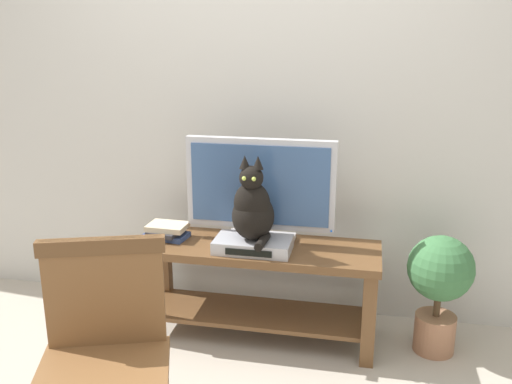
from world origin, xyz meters
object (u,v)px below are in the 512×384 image
at_px(wooden_chair, 104,348).
at_px(book_stack, 167,231).
at_px(media_box, 253,245).
at_px(cat, 253,209).
at_px(tv_stand, 258,274).
at_px(potted_plant, 439,282).
at_px(tv, 260,189).

distance_m(wooden_chair, book_stack, 1.15).
bearing_deg(media_box, cat, -85.33).
bearing_deg(tv_stand, potted_plant, 2.51).
height_order(tv, media_box, tv).
distance_m(tv, media_box, 0.30).
relative_size(tv_stand, tv, 1.62).
xyz_separation_m(tv, wooden_chair, (-0.35, -1.19, -0.30)).
bearing_deg(wooden_chair, cat, 71.59).
height_order(cat, book_stack, cat).
relative_size(book_stack, potted_plant, 0.39).
xyz_separation_m(wooden_chair, book_stack, (-0.17, 1.13, 0.04)).
bearing_deg(tv_stand, media_box, -97.19).
bearing_deg(tv, book_stack, -174.14).
bearing_deg(book_stack, tv, 5.86).
xyz_separation_m(wooden_chair, potted_plant, (1.32, 1.16, -0.14)).
bearing_deg(cat, tv, 86.75).
height_order(tv_stand, tv, tv).
bearing_deg(tv, wooden_chair, -106.53).
bearing_deg(potted_plant, wooden_chair, -138.56).
height_order(book_stack, potted_plant, potted_plant).
xyz_separation_m(media_box, wooden_chair, (-0.34, -1.04, -0.03)).
height_order(media_box, potted_plant, potted_plant).
height_order(cat, wooden_chair, cat).
relative_size(media_box, wooden_chair, 0.44).
relative_size(tv_stand, cat, 2.89).
height_order(tv_stand, book_stack, book_stack).
bearing_deg(wooden_chair, potted_plant, 41.44).
distance_m(tv_stand, tv, 0.48).
distance_m(cat, potted_plant, 1.06).
bearing_deg(tv_stand, book_stack, 178.98).
bearing_deg(book_stack, potted_plant, 1.26).
bearing_deg(media_box, wooden_chair, -108.14).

